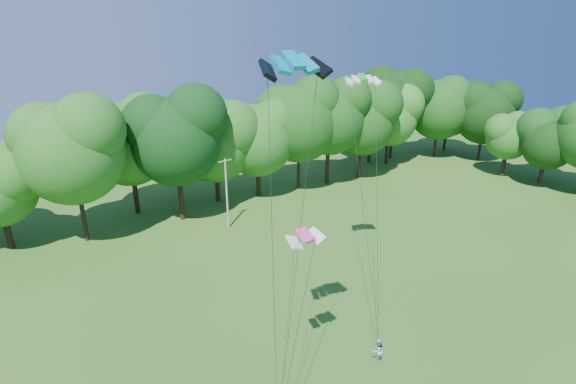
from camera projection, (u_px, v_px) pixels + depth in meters
utility_pole at (227, 193)px, 43.06m from camera, size 1.42×0.30×7.10m
kite_flyer_right at (378, 350)px, 26.90m from camera, size 0.86×0.70×1.62m
kite_teal at (293, 60)px, 17.54m from camera, size 2.88×1.48×0.67m
kite_green at (363, 77)px, 29.83m from camera, size 2.53×1.87×0.44m
kite_pink at (305, 235)px, 22.20m from camera, size 1.99×1.01×0.46m
tree_back_center at (175, 137)px, 43.25m from camera, size 9.48×9.48×13.79m
tree_back_east at (390, 111)px, 61.20m from camera, size 8.26×8.26×12.01m
tree_flank_east at (550, 130)px, 54.33m from camera, size 7.33×7.33×10.66m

